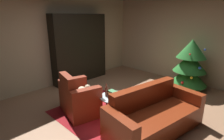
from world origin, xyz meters
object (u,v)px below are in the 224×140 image
at_px(armchair_red, 78,99).
at_px(coffee_table, 114,99).
at_px(book_stack_on_table, 113,93).
at_px(bottle_on_table, 106,91).
at_px(bookshelf_unit, 83,48).
at_px(couch_red, 154,116).
at_px(decorated_tree, 190,64).

height_order(armchair_red, coffee_table, armchair_red).
xyz_separation_m(book_stack_on_table, bottle_on_table, (-0.12, -0.08, 0.04)).
relative_size(armchair_red, bottle_on_table, 3.88).
distance_m(armchair_red, coffee_table, 0.82).
distance_m(bookshelf_unit, couch_red, 3.47).
bearing_deg(coffee_table, decorated_tree, 78.89).
height_order(book_stack_on_table, decorated_tree, decorated_tree).
distance_m(bookshelf_unit, coffee_table, 2.71).
height_order(couch_red, coffee_table, couch_red).
relative_size(bookshelf_unit, bottle_on_table, 7.87).
bearing_deg(book_stack_on_table, coffee_table, 50.38).
bearing_deg(book_stack_on_table, bookshelf_unit, 156.11).
relative_size(book_stack_on_table, bottle_on_table, 0.81).
distance_m(armchair_red, couch_red, 1.66).
bearing_deg(bookshelf_unit, couch_red, -14.60).
distance_m(couch_red, bottle_on_table, 1.07).
xyz_separation_m(bookshelf_unit, couch_red, (3.27, -0.85, -0.80)).
height_order(armchair_red, bottle_on_table, armchair_red).
height_order(bookshelf_unit, armchair_red, bookshelf_unit).
xyz_separation_m(coffee_table, bottle_on_table, (-0.14, -0.10, 0.16)).
relative_size(armchair_red, book_stack_on_table, 4.80).
height_order(coffee_table, book_stack_on_table, book_stack_on_table).
distance_m(bookshelf_unit, bottle_on_table, 2.59).
relative_size(armchair_red, couch_red, 0.52).
xyz_separation_m(couch_red, book_stack_on_table, (-0.87, -0.21, 0.26)).
bearing_deg(decorated_tree, armchair_red, -111.43).
height_order(bookshelf_unit, decorated_tree, bookshelf_unit).
bearing_deg(book_stack_on_table, couch_red, 13.48).
height_order(couch_red, book_stack_on_table, couch_red).
height_order(bookshelf_unit, coffee_table, bookshelf_unit).
relative_size(bookshelf_unit, coffee_table, 3.50).
distance_m(couch_red, coffee_table, 0.88).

